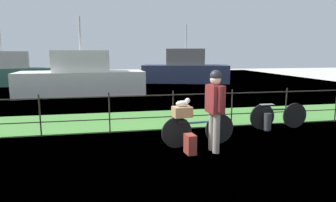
% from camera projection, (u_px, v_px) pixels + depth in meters
% --- Properties ---
extents(ground_plane, '(60.00, 60.00, 0.00)m').
position_uv_depth(ground_plane, '(156.00, 165.00, 5.24)').
color(ground_plane, beige).
extents(grass_strip, '(27.00, 2.40, 0.03)m').
position_uv_depth(grass_strip, '(138.00, 120.00, 8.69)').
color(grass_strip, '#478438').
rests_on(grass_strip, ground).
extents(harbor_water, '(30.00, 30.00, 0.00)m').
position_uv_depth(harbor_water, '(124.00, 87.00, 17.39)').
color(harbor_water, '#60849E').
rests_on(harbor_water, ground).
extents(iron_fence, '(18.04, 0.04, 1.04)m').
position_uv_depth(iron_fence, '(142.00, 109.00, 7.37)').
color(iron_fence, '#28231E').
rests_on(iron_fence, ground).
extents(bicycle_main, '(1.68, 0.26, 0.67)m').
position_uv_depth(bicycle_main, '(198.00, 130.00, 6.29)').
color(bicycle_main, black).
rests_on(bicycle_main, ground).
extents(wooden_crate, '(0.42, 0.33, 0.22)m').
position_uv_depth(wooden_crate, '(182.00, 112.00, 6.11)').
color(wooden_crate, '#A87F51').
rests_on(wooden_crate, bicycle_main).
extents(terrier_dog, '(0.32, 0.17, 0.18)m').
position_uv_depth(terrier_dog, '(183.00, 103.00, 6.09)').
color(terrier_dog, silver).
rests_on(terrier_dog, wooden_crate).
extents(cyclist_person, '(0.30, 0.54, 1.68)m').
position_uv_depth(cyclist_person, '(215.00, 104.00, 5.81)').
color(cyclist_person, gray).
rests_on(cyclist_person, ground).
extents(backpack_on_paving, '(0.22, 0.30, 0.40)m').
position_uv_depth(backpack_on_paving, '(190.00, 144.00, 5.80)').
color(backpack_on_paving, maroon).
rests_on(backpack_on_paving, ground).
extents(mooring_bollard, '(0.20, 0.20, 0.46)m').
position_uv_depth(mooring_bollard, '(267.00, 122.00, 7.56)').
color(mooring_bollard, '#38383D').
rests_on(mooring_bollard, ground).
extents(bicycle_parked, '(1.63, 0.16, 0.68)m').
position_uv_depth(bicycle_parked, '(278.00, 116.00, 7.71)').
color(bicycle_parked, black).
rests_on(bicycle_parked, ground).
extents(moored_boat_near, '(6.02, 2.50, 3.73)m').
position_uv_depth(moored_boat_near, '(82.00, 78.00, 14.00)').
color(moored_boat_near, silver).
rests_on(moored_boat_near, ground).
extents(moored_boat_mid, '(6.85, 2.84, 3.72)m').
position_uv_depth(moored_boat_mid, '(3.00, 73.00, 17.72)').
color(moored_boat_mid, '#336656').
rests_on(moored_boat_mid, ground).
extents(moored_boat_far, '(6.17, 3.67, 3.90)m').
position_uv_depth(moored_boat_far, '(186.00, 70.00, 19.82)').
color(moored_boat_far, '#2D3856').
rests_on(moored_boat_far, ground).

